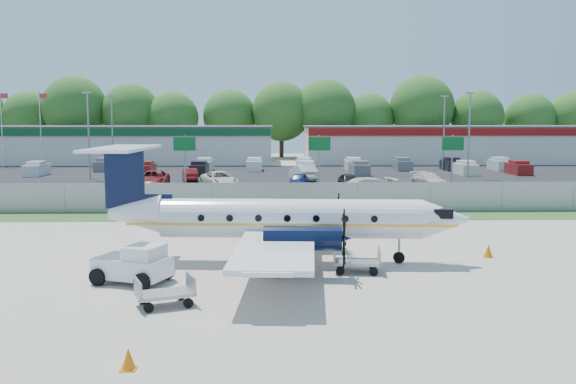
{
  "coord_description": "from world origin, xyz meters",
  "views": [
    {
      "loc": [
        -0.9,
        -29.54,
        6.46
      ],
      "look_at": [
        0.0,
        6.0,
        2.3
      ],
      "focal_mm": 40.0,
      "sensor_mm": 36.0,
      "label": 1
    }
  ],
  "objects_px": {
    "pushback_tug": "(135,265)",
    "baggage_cart_near": "(165,293)",
    "aircraft": "(283,218)",
    "baggage_cart_far": "(357,261)"
  },
  "relations": [
    {
      "from": "aircraft",
      "to": "baggage_cart_near",
      "type": "xyz_separation_m",
      "value": [
        -4.16,
        -6.61,
        -1.51
      ]
    },
    {
      "from": "pushback_tug",
      "to": "baggage_cart_near",
      "type": "relative_size",
      "value": 1.45
    },
    {
      "from": "aircraft",
      "to": "baggage_cart_far",
      "type": "distance_m",
      "value": 3.93
    },
    {
      "from": "aircraft",
      "to": "pushback_tug",
      "type": "distance_m",
      "value": 6.88
    },
    {
      "from": "pushback_tug",
      "to": "baggage_cart_near",
      "type": "bearing_deg",
      "value": -62.33
    },
    {
      "from": "pushback_tug",
      "to": "baggage_cart_near",
      "type": "distance_m",
      "value": 3.63
    },
    {
      "from": "baggage_cart_near",
      "to": "pushback_tug",
      "type": "bearing_deg",
      "value": 117.67
    },
    {
      "from": "aircraft",
      "to": "pushback_tug",
      "type": "height_order",
      "value": "aircraft"
    },
    {
      "from": "pushback_tug",
      "to": "aircraft",
      "type": "bearing_deg",
      "value": 30.25
    },
    {
      "from": "aircraft",
      "to": "baggage_cart_far",
      "type": "height_order",
      "value": "aircraft"
    }
  ]
}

